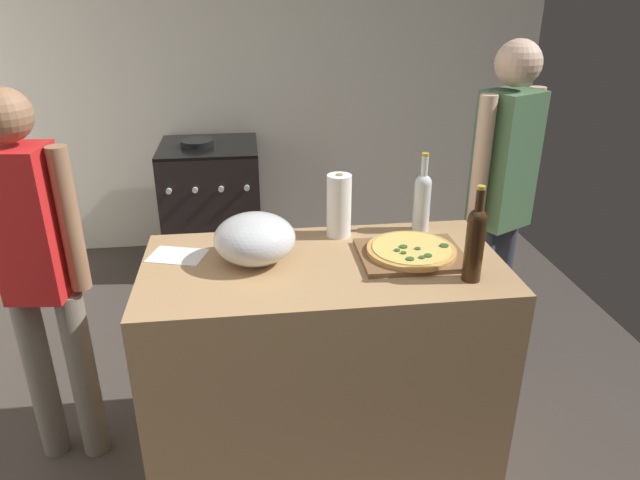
{
  "coord_description": "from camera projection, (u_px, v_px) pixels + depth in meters",
  "views": [
    {
      "loc": [
        -0.04,
        -1.27,
        1.9
      ],
      "look_at": [
        0.23,
        0.8,
        0.96
      ],
      "focal_mm": 32.73,
      "sensor_mm": 36.0,
      "label": 1
    }
  ],
  "objects": [
    {
      "name": "paper_towel_roll",
      "position": [
        339.0,
        206.0,
        2.4
      ],
      "size": [
        0.1,
        0.1,
        0.27
      ],
      "color": "white",
      "rests_on": "counter"
    },
    {
      "name": "wine_bottle_green",
      "position": [
        422.0,
        199.0,
        2.45
      ],
      "size": [
        0.07,
        0.07,
        0.34
      ],
      "color": "silver",
      "rests_on": "counter"
    },
    {
      "name": "kitchen_wall_rear",
      "position": [
        249.0,
        71.0,
        4.16
      ],
      "size": [
        4.26,
        0.1,
        2.6
      ],
      "primitive_type": "cube",
      "color": "silver",
      "rests_on": "ground_plane"
    },
    {
      "name": "person_in_red",
      "position": [
        501.0,
        195.0,
        2.73
      ],
      "size": [
        0.37,
        0.29,
        1.67
      ],
      "color": "#383D4C",
      "rests_on": "ground_plane"
    },
    {
      "name": "stove",
      "position": [
        213.0,
        205.0,
        4.11
      ],
      "size": [
        0.66,
        0.64,
        0.92
      ],
      "color": "black",
      "rests_on": "ground_plane"
    },
    {
      "name": "counter",
      "position": [
        323.0,
        362.0,
        2.4
      ],
      "size": [
        1.38,
        0.7,
        0.91
      ],
      "primitive_type": "cube",
      "color": "tan",
      "rests_on": "ground_plane"
    },
    {
      "name": "cutting_board",
      "position": [
        411.0,
        255.0,
        2.26
      ],
      "size": [
        0.4,
        0.32,
        0.02
      ],
      "primitive_type": "cube",
      "color": "brown",
      "rests_on": "counter"
    },
    {
      "name": "mixing_bowl",
      "position": [
        255.0,
        239.0,
        2.19
      ],
      "size": [
        0.31,
        0.31,
        0.19
      ],
      "color": "#B2B2B7",
      "rests_on": "counter"
    },
    {
      "name": "person_in_stripes",
      "position": [
        38.0,
        267.0,
        2.21
      ],
      "size": [
        0.38,
        0.22,
        1.57
      ],
      "color": "slate",
      "rests_on": "ground_plane"
    },
    {
      "name": "wine_bottle_dark",
      "position": [
        475.0,
        241.0,
        2.03
      ],
      "size": [
        0.07,
        0.07,
        0.35
      ],
      "color": "#331E0F",
      "rests_on": "counter"
    },
    {
      "name": "pizza",
      "position": [
        411.0,
        250.0,
        2.25
      ],
      "size": [
        0.34,
        0.34,
        0.03
      ],
      "color": "tan",
      "rests_on": "cutting_board"
    },
    {
      "name": "ground_plane",
      "position": [
        265.0,
        349.0,
        3.29
      ],
      "size": [
        4.26,
        3.6,
        0.02
      ],
      "primitive_type": "cube",
      "color": "#3F3833"
    },
    {
      "name": "recipe_sheet",
      "position": [
        177.0,
        256.0,
        2.27
      ],
      "size": [
        0.24,
        0.2,
        0.0
      ],
      "primitive_type": "cube",
      "rotation": [
        0.0,
        0.0,
        -0.29
      ],
      "color": "white",
      "rests_on": "counter"
    }
  ]
}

